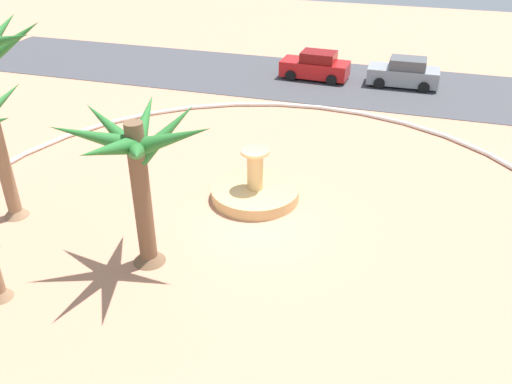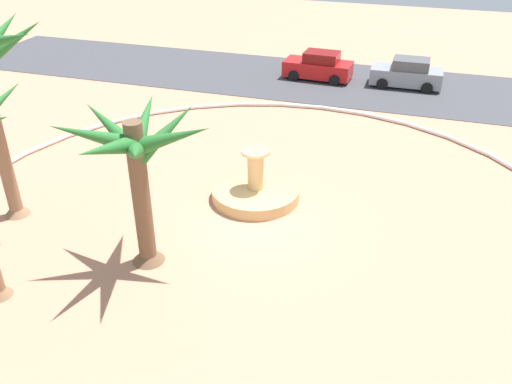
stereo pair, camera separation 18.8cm
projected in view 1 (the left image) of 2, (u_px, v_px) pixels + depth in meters
name	position (u px, v px, depth m)	size (l,w,h in m)	color
ground_plane	(256.00, 224.00, 19.10)	(80.00, 80.00, 0.00)	tan
plaza_curb	(256.00, 222.00, 19.05)	(23.19, 23.19, 0.20)	silver
street_asphalt	(334.00, 82.00, 32.35)	(48.00, 8.00, 0.03)	#424247
fountain	(255.00, 191.00, 20.51)	(3.31, 3.31, 2.03)	tan
palm_tree_near_fountain	(137.00, 159.00, 15.47)	(4.55, 4.64, 5.00)	brown
parked_car_leftmost	(315.00, 66.00, 32.53)	(4.08, 2.08, 1.67)	red
parked_car_second	(404.00, 73.00, 31.37)	(4.01, 1.94, 1.67)	gray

